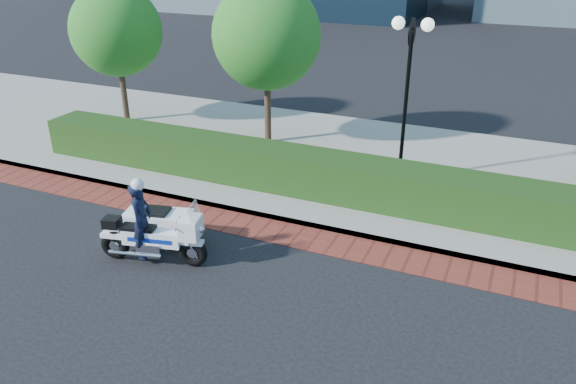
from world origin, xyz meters
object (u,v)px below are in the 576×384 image
at_px(tree_a, 116,31).
at_px(tree_b, 267,35).
at_px(lamppost, 408,76).
at_px(police_motorcycle, 154,227).

bearing_deg(tree_a, tree_b, 0.00).
relative_size(lamppost, tree_a, 0.92).
xyz_separation_m(lamppost, tree_a, (-10.00, 1.30, 0.26)).
bearing_deg(tree_b, tree_a, 180.00).
xyz_separation_m(lamppost, tree_b, (-4.50, 1.30, 0.48)).
bearing_deg(lamppost, tree_a, 172.59).
height_order(tree_a, tree_b, tree_b).
bearing_deg(police_motorcycle, lamppost, 41.76).
height_order(tree_b, police_motorcycle, tree_b).
distance_m(tree_a, tree_b, 5.50).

